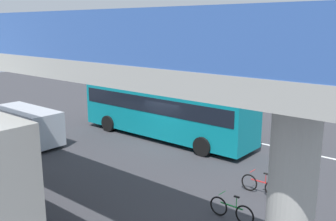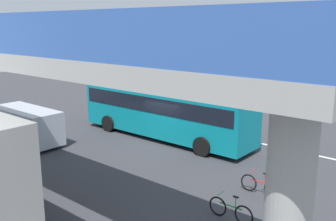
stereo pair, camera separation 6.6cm
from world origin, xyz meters
name	(u,v)px [view 1 (the left image)]	position (x,y,z in m)	size (l,w,h in m)	color
ground	(167,143)	(0.00, 0.00, 0.00)	(80.00, 80.00, 0.00)	#38383D
city_bus	(164,107)	(0.87, -0.77, 1.88)	(11.54, 2.85, 3.15)	#0C8493
parked_van	(26,124)	(6.20, 5.24, 1.18)	(4.80, 2.17, 2.05)	#B7BCC6
bicycle_green	(231,210)	(-7.42, 5.34, 0.37)	(1.77, 0.44, 0.96)	black
bicycle_red	(261,186)	(-7.27, 2.75, 0.37)	(1.77, 0.44, 0.96)	black
pedestrian	(140,102)	(6.45, -4.46, 0.89)	(0.38, 0.38, 1.79)	#2D2D38
traffic_sign	(214,100)	(-0.13, -4.72, 1.89)	(0.08, 0.60, 2.80)	slate
lane_dash_leftmost	(328,158)	(-8.00, -3.45, 0.00)	(2.00, 0.20, 0.01)	silver
lane_dash_left	(257,143)	(-4.00, -3.45, 0.00)	(2.00, 0.20, 0.01)	silver
lane_dash_centre	(201,131)	(0.00, -3.45, 0.00)	(2.00, 0.20, 0.01)	silver
lane_dash_right	(155,121)	(4.00, -3.45, 0.00)	(2.00, 0.20, 0.01)	silver
lane_dash_rightmost	(117,113)	(8.00, -3.45, 0.00)	(2.00, 0.20, 0.01)	silver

